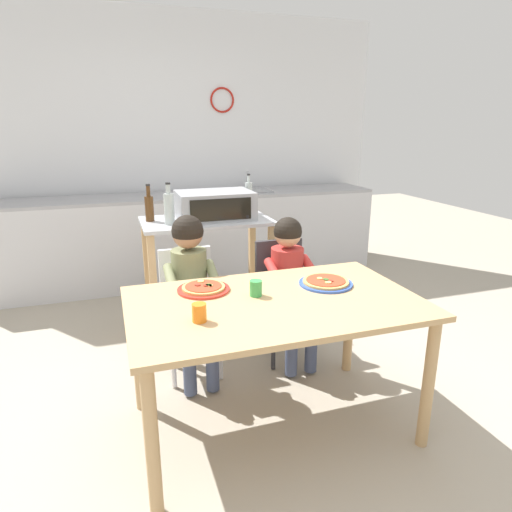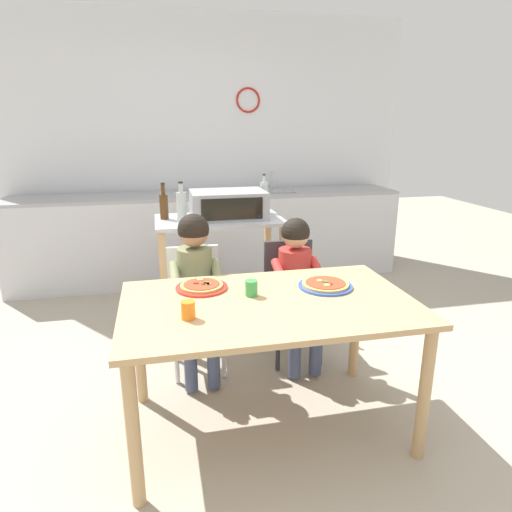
{
  "view_description": "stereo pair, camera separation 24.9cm",
  "coord_description": "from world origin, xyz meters",
  "views": [
    {
      "loc": [
        -0.76,
        -1.97,
        1.6
      ],
      "look_at": [
        0.0,
        0.3,
        0.89
      ],
      "focal_mm": 31.38,
      "sensor_mm": 36.0,
      "label": 1
    },
    {
      "loc": [
        -0.52,
        -2.03,
        1.6
      ],
      "look_at": [
        0.0,
        0.3,
        0.89
      ],
      "focal_mm": 31.38,
      "sensor_mm": 36.0,
      "label": 2
    }
  ],
  "objects": [
    {
      "name": "bottle_tall_green_wine",
      "position": [
        0.31,
        1.43,
        1.04
      ],
      "size": [
        0.06,
        0.06,
        0.31
      ],
      "color": "#ADB7B2",
      "rests_on": "kitchen_island_cart"
    },
    {
      "name": "kitchen_island_cart",
      "position": [
        -0.07,
        1.27,
        0.6
      ],
      "size": [
        0.96,
        0.56,
        0.91
      ],
      "color": "#B7BABF",
      "rests_on": "ground"
    },
    {
      "name": "kitchen_counter",
      "position": [
        0.0,
        2.56,
        0.45
      ],
      "size": [
        3.99,
        0.6,
        1.11
      ],
      "color": "silver",
      "rests_on": "ground"
    },
    {
      "name": "pizza_plate_red_rimmed",
      "position": [
        -0.31,
        0.25,
        0.75
      ],
      "size": [
        0.28,
        0.28,
        0.03
      ],
      "color": "red",
      "rests_on": "dining_table"
    },
    {
      "name": "bottle_dark_olive_oil",
      "position": [
        -0.35,
        1.18,
        1.03
      ],
      "size": [
        0.07,
        0.07,
        0.3
      ],
      "color": "#ADB7B2",
      "rests_on": "kitchen_island_cart"
    },
    {
      "name": "drinking_cup_orange",
      "position": [
        -0.41,
        -0.13,
        0.78
      ],
      "size": [
        0.07,
        0.07,
        0.09
      ],
      "primitive_type": "cylinder",
      "color": "orange",
      "rests_on": "dining_table"
    },
    {
      "name": "drinking_cup_green",
      "position": [
        -0.07,
        0.09,
        0.78
      ],
      "size": [
        0.07,
        0.07,
        0.08
      ],
      "primitive_type": "cylinder",
      "color": "green",
      "rests_on": "dining_table"
    },
    {
      "name": "ground_plane",
      "position": [
        0.0,
        1.16,
        0.0
      ],
      "size": [
        11.64,
        11.64,
        0.0
      ],
      "primitive_type": "plane",
      "color": "#A89E8C"
    },
    {
      "name": "dining_chair_left",
      "position": [
        -0.31,
        0.74,
        0.48
      ],
      "size": [
        0.36,
        0.36,
        0.81
      ],
      "color": "silver",
      "rests_on": "ground"
    },
    {
      "name": "dining_chair_right",
      "position": [
        0.35,
        0.75,
        0.48
      ],
      "size": [
        0.36,
        0.36,
        0.81
      ],
      "color": "#333338",
      "rests_on": "ground"
    },
    {
      "name": "toaster_oven",
      "position": [
        0.0,
        1.28,
        1.01
      ],
      "size": [
        0.56,
        0.4,
        0.21
      ],
      "color": "#999BA0",
      "rests_on": "kitchen_island_cart"
    },
    {
      "name": "pizza_plate_blue_rimmed",
      "position": [
        0.35,
        0.13,
        0.75
      ],
      "size": [
        0.3,
        0.3,
        0.03
      ],
      "color": "#3356B7",
      "rests_on": "dining_table"
    },
    {
      "name": "child_in_red_shirt",
      "position": [
        0.35,
        0.63,
        0.65
      ],
      "size": [
        0.32,
        0.42,
        0.99
      ],
      "color": "#424C6B",
      "rests_on": "ground"
    },
    {
      "name": "bottle_slim_sauce",
      "position": [
        -0.48,
        1.34,
        1.01
      ],
      "size": [
        0.06,
        0.06,
        0.27
      ],
      "color": "#4C2D14",
      "rests_on": "kitchen_island_cart"
    },
    {
      "name": "dining_table",
      "position": [
        0.0,
        0.0,
        0.65
      ],
      "size": [
        1.47,
        0.9,
        0.74
      ],
      "color": "tan",
      "rests_on": "ground"
    },
    {
      "name": "back_wall_tiled",
      "position": [
        0.0,
        2.97,
        1.35
      ],
      "size": [
        4.43,
        0.14,
        2.7
      ],
      "color": "silver",
      "rests_on": "ground"
    },
    {
      "name": "child_in_olive_shirt",
      "position": [
        -0.31,
        0.63,
        0.68
      ],
      "size": [
        0.32,
        0.42,
        1.05
      ],
      "color": "#424C6B",
      "rests_on": "ground"
    }
  ]
}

